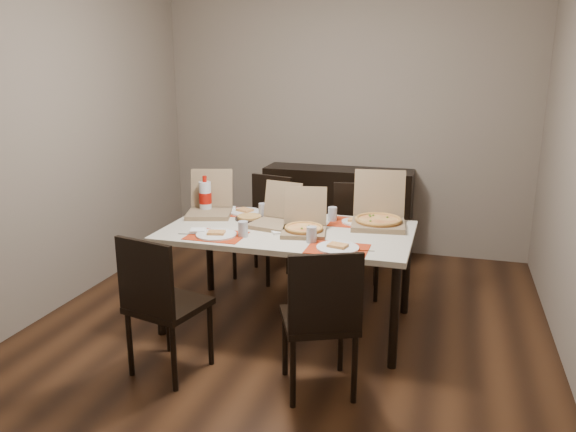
# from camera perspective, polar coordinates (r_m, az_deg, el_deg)

# --- Properties ---
(ground) EXTENTS (3.80, 4.00, 0.02)m
(ground) POSITION_cam_1_polar(r_m,az_deg,el_deg) (4.36, 0.12, -11.15)
(ground) COLOR #3F2413
(ground) RESTS_ON ground
(room_walls) EXTENTS (3.84, 4.02, 2.62)m
(room_walls) POSITION_cam_1_polar(r_m,az_deg,el_deg) (4.33, 1.79, 12.67)
(room_walls) COLOR gray
(room_walls) RESTS_ON ground
(sideboard) EXTENTS (1.50, 0.40, 0.90)m
(sideboard) POSITION_cam_1_polar(r_m,az_deg,el_deg) (5.83, 5.05, 0.46)
(sideboard) COLOR black
(sideboard) RESTS_ON ground
(dining_table) EXTENTS (1.80, 1.00, 0.75)m
(dining_table) POSITION_cam_1_polar(r_m,az_deg,el_deg) (4.14, 0.00, -2.23)
(dining_table) COLOR beige
(dining_table) RESTS_ON ground
(chair_near_left) EXTENTS (0.50, 0.50, 0.93)m
(chair_near_left) POSITION_cam_1_polar(r_m,az_deg,el_deg) (3.59, -12.84, -8.37)
(chair_near_left) COLOR black
(chair_near_left) RESTS_ON ground
(chair_near_right) EXTENTS (0.55, 0.55, 0.93)m
(chair_near_right) POSITION_cam_1_polar(r_m,az_deg,el_deg) (3.30, 3.39, -10.11)
(chair_near_right) COLOR black
(chair_near_right) RESTS_ON ground
(chair_far_left) EXTENTS (0.51, 0.51, 0.93)m
(chair_far_left) POSITION_cam_1_polar(r_m,az_deg,el_deg) (5.19, -2.31, -0.61)
(chair_far_left) COLOR black
(chair_far_left) RESTS_ON ground
(chair_far_right) EXTENTS (0.48, 0.48, 0.93)m
(chair_far_right) POSITION_cam_1_polar(r_m,az_deg,el_deg) (4.88, 6.95, -1.76)
(chair_far_right) COLOR black
(chair_far_right) RESTS_ON ground
(setting_near_left) EXTENTS (0.50, 0.30, 0.11)m
(setting_near_left) POSITION_cam_1_polar(r_m,az_deg,el_deg) (3.99, -6.88, -1.73)
(setting_near_left) COLOR #B8290C
(setting_near_left) RESTS_ON dining_table
(setting_near_right) EXTENTS (0.48, 0.30, 0.11)m
(setting_near_right) POSITION_cam_1_polar(r_m,az_deg,el_deg) (3.72, 4.40, -2.89)
(setting_near_right) COLOR #B8290C
(setting_near_right) RESTS_ON dining_table
(setting_far_left) EXTENTS (0.45, 0.30, 0.11)m
(setting_far_left) POSITION_cam_1_polar(r_m,az_deg,el_deg) (4.56, -4.14, 0.50)
(setting_far_left) COLOR #B8290C
(setting_far_left) RESTS_ON dining_table
(setting_far_right) EXTENTS (0.49, 0.30, 0.11)m
(setting_far_right) POSITION_cam_1_polar(r_m,az_deg,el_deg) (4.32, 6.25, -0.36)
(setting_far_right) COLOR #B8290C
(setting_far_right) RESTS_ON dining_table
(napkin_loose) EXTENTS (0.16, 0.16, 0.02)m
(napkin_loose) POSITION_cam_1_polar(r_m,az_deg,el_deg) (4.04, -0.87, -1.58)
(napkin_loose) COLOR white
(napkin_loose) RESTS_ON dining_table
(pizza_box_center) EXTENTS (0.37, 0.39, 0.31)m
(pizza_box_center) POSITION_cam_1_polar(r_m,az_deg,el_deg) (4.02, 1.65, -1.00)
(pizza_box_center) COLOR #796245
(pizza_box_center) RESTS_ON dining_table
(pizza_box_right) EXTENTS (0.44, 0.47, 0.39)m
(pizza_box_right) POSITION_cam_1_polar(r_m,az_deg,el_deg) (4.26, 9.16, -0.17)
(pizza_box_right) COLOR #796245
(pizza_box_right) RESTS_ON dining_table
(pizza_box_left) EXTENTS (0.43, 0.46, 0.34)m
(pizza_box_left) POSITION_cam_1_polar(r_m,az_deg,el_deg) (4.56, -7.93, 0.90)
(pizza_box_left) COLOR #796245
(pizza_box_left) RESTS_ON dining_table
(pizza_box_extra) EXTENTS (0.37, 0.40, 0.31)m
(pizza_box_extra) POSITION_cam_1_polar(r_m,az_deg,el_deg) (4.21, -1.24, -0.19)
(pizza_box_extra) COLOR #796245
(pizza_box_extra) RESTS_ON dining_table
(faina_plate) EXTENTS (0.22, 0.22, 0.03)m
(faina_plate) POSITION_cam_1_polar(r_m,az_deg,el_deg) (4.39, -3.95, -0.17)
(faina_plate) COLOR black
(faina_plate) RESTS_ON dining_table
(dip_bowl) EXTENTS (0.14, 0.14, 0.03)m
(dip_bowl) POSITION_cam_1_polar(r_m,az_deg,el_deg) (4.25, 1.02, -0.60)
(dip_bowl) COLOR white
(dip_bowl) RESTS_ON dining_table
(soda_bottle) EXTENTS (0.10, 0.10, 0.31)m
(soda_bottle) POSITION_cam_1_polar(r_m,az_deg,el_deg) (4.60, -8.40, 1.91)
(soda_bottle) COLOR silver
(soda_bottle) RESTS_ON dining_table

